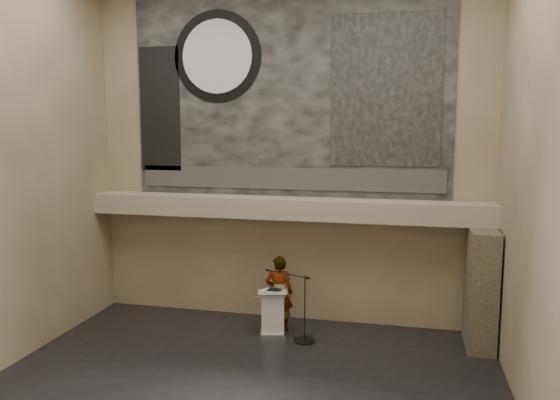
# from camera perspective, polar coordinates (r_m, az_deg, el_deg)

# --- Properties ---
(floor) EXTENTS (10.00, 10.00, 0.00)m
(floor) POSITION_cam_1_polar(r_m,az_deg,el_deg) (11.06, -4.00, -18.95)
(floor) COLOR black
(floor) RESTS_ON ground
(wall_back) EXTENTS (10.00, 0.02, 8.50)m
(wall_back) POSITION_cam_1_polar(r_m,az_deg,el_deg) (13.77, 0.76, 4.77)
(wall_back) COLOR #7B684E
(wall_back) RESTS_ON floor
(wall_front) EXTENTS (10.00, 0.02, 8.50)m
(wall_front) POSITION_cam_1_polar(r_m,az_deg,el_deg) (6.22, -15.29, 0.90)
(wall_front) COLOR #7B684E
(wall_front) RESTS_ON floor
(wall_left) EXTENTS (0.02, 8.00, 8.50)m
(wall_left) POSITION_cam_1_polar(r_m,az_deg,el_deg) (12.36, -26.99, 3.59)
(wall_left) COLOR #7B684E
(wall_left) RESTS_ON floor
(wall_right) EXTENTS (0.02, 8.00, 8.50)m
(wall_right) POSITION_cam_1_polar(r_m,az_deg,el_deg) (9.67, 25.36, 2.77)
(wall_right) COLOR #7B684E
(wall_right) RESTS_ON floor
(soffit) EXTENTS (10.00, 0.80, 0.50)m
(soffit) POSITION_cam_1_polar(r_m,az_deg,el_deg) (13.51, 0.39, -0.83)
(soffit) COLOR gray
(soffit) RESTS_ON wall_back
(sprinkler_left) EXTENTS (0.04, 0.04, 0.06)m
(sprinkler_left) POSITION_cam_1_polar(r_m,az_deg,el_deg) (13.95, -6.09, -1.77)
(sprinkler_left) COLOR #B2893D
(sprinkler_left) RESTS_ON soffit
(sprinkler_right) EXTENTS (0.04, 0.04, 0.06)m
(sprinkler_right) POSITION_cam_1_polar(r_m,az_deg,el_deg) (13.22, 8.40, -2.33)
(sprinkler_right) COLOR #B2893D
(sprinkler_right) RESTS_ON soffit
(banner) EXTENTS (8.00, 0.05, 5.00)m
(banner) POSITION_cam_1_polar(r_m,az_deg,el_deg) (13.74, 0.75, 10.81)
(banner) COLOR black
(banner) RESTS_ON wall_back
(banner_text_strip) EXTENTS (7.76, 0.02, 0.55)m
(banner_text_strip) POSITION_cam_1_polar(r_m,az_deg,el_deg) (13.75, 0.69, 2.26)
(banner_text_strip) COLOR #303030
(banner_text_strip) RESTS_ON banner
(banner_clock_rim) EXTENTS (2.30, 0.02, 2.30)m
(banner_clock_rim) POSITION_cam_1_polar(r_m,az_deg,el_deg) (14.29, -6.59, 14.67)
(banner_clock_rim) COLOR black
(banner_clock_rim) RESTS_ON banner
(banner_clock_face) EXTENTS (1.84, 0.02, 1.84)m
(banner_clock_face) POSITION_cam_1_polar(r_m,az_deg,el_deg) (14.27, -6.62, 14.68)
(banner_clock_face) COLOR silver
(banner_clock_face) RESTS_ON banner
(banner_building_print) EXTENTS (2.60, 0.02, 3.60)m
(banner_building_print) POSITION_cam_1_polar(r_m,az_deg,el_deg) (13.40, 10.98, 11.18)
(banner_building_print) COLOR black
(banner_building_print) RESTS_ON banner
(banner_brick_print) EXTENTS (1.10, 0.02, 3.20)m
(banner_brick_print) POSITION_cam_1_polar(r_m,az_deg,el_deg) (14.80, -12.43, 9.25)
(banner_brick_print) COLOR black
(banner_brick_print) RESTS_ON banner
(stone_pier) EXTENTS (0.60, 1.40, 2.70)m
(stone_pier) POSITION_cam_1_polar(r_m,az_deg,el_deg) (13.20, 20.25, -8.64)
(stone_pier) COLOR #45392A
(stone_pier) RESTS_ON floor
(lectern) EXTENTS (0.77, 0.62, 1.13)m
(lectern) POSITION_cam_1_polar(r_m,az_deg,el_deg) (13.26, -0.75, -11.69)
(lectern) COLOR silver
(lectern) RESTS_ON floor
(binder) EXTENTS (0.33, 0.29, 0.04)m
(binder) POSITION_cam_1_polar(r_m,az_deg,el_deg) (13.06, -0.59, -9.39)
(binder) COLOR black
(binder) RESTS_ON lectern
(papers) EXTENTS (0.31, 0.35, 0.00)m
(papers) POSITION_cam_1_polar(r_m,az_deg,el_deg) (13.12, -1.41, -9.37)
(papers) COLOR silver
(papers) RESTS_ON lectern
(speaker_person) EXTENTS (0.74, 0.54, 1.86)m
(speaker_person) POSITION_cam_1_polar(r_m,az_deg,el_deg) (13.46, -0.09, -9.69)
(speaker_person) COLOR silver
(speaker_person) RESTS_ON floor
(mic_stand) EXTENTS (1.30, 0.71, 1.56)m
(mic_stand) POSITION_cam_1_polar(r_m,az_deg,el_deg) (13.05, 2.46, -13.54)
(mic_stand) COLOR black
(mic_stand) RESTS_ON floor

